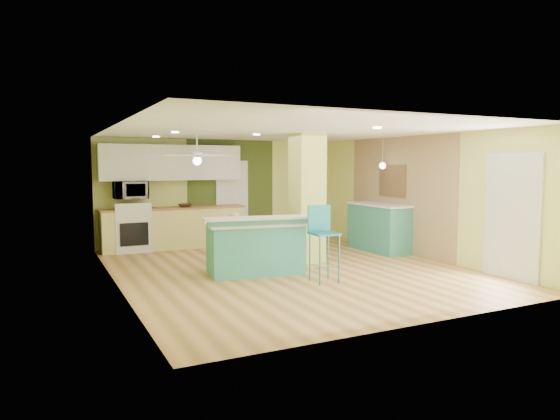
% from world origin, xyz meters
% --- Properties ---
extents(floor, '(6.00, 7.00, 0.01)m').
position_xyz_m(floor, '(0.00, 0.00, -0.01)').
color(floor, olive).
rests_on(floor, ground).
extents(ceiling, '(6.00, 7.00, 0.01)m').
position_xyz_m(ceiling, '(0.00, 0.00, 2.50)').
color(ceiling, white).
rests_on(ceiling, wall_back).
extents(wall_back, '(6.00, 0.01, 2.50)m').
position_xyz_m(wall_back, '(0.00, 3.50, 1.25)').
color(wall_back, '#DBE379').
rests_on(wall_back, floor).
extents(wall_front, '(6.00, 0.01, 2.50)m').
position_xyz_m(wall_front, '(0.00, -3.50, 1.25)').
color(wall_front, '#DBE379').
rests_on(wall_front, floor).
extents(wall_left, '(0.01, 7.00, 2.50)m').
position_xyz_m(wall_left, '(-3.00, 0.00, 1.25)').
color(wall_left, '#DBE379').
rests_on(wall_left, floor).
extents(wall_right, '(0.01, 7.00, 2.50)m').
position_xyz_m(wall_right, '(3.00, 0.00, 1.25)').
color(wall_right, '#DBE379').
rests_on(wall_right, floor).
extents(wood_panel, '(0.02, 3.40, 2.50)m').
position_xyz_m(wood_panel, '(2.99, 0.60, 1.25)').
color(wood_panel, '#937354').
rests_on(wood_panel, floor).
extents(olive_accent, '(2.20, 0.02, 2.50)m').
position_xyz_m(olive_accent, '(0.20, 3.49, 1.25)').
color(olive_accent, '#415120').
rests_on(olive_accent, floor).
extents(interior_door, '(0.82, 0.05, 2.00)m').
position_xyz_m(interior_door, '(0.20, 3.46, 1.00)').
color(interior_door, white).
rests_on(interior_door, floor).
extents(french_door, '(0.04, 1.08, 2.10)m').
position_xyz_m(french_door, '(2.97, -2.30, 1.05)').
color(french_door, silver).
rests_on(french_door, floor).
extents(column, '(0.55, 0.55, 2.50)m').
position_xyz_m(column, '(0.65, 0.50, 1.25)').
color(column, '#BFC65B').
rests_on(column, floor).
extents(kitchen_run, '(3.25, 0.63, 0.94)m').
position_xyz_m(kitchen_run, '(-1.30, 3.20, 0.47)').
color(kitchen_run, '#F0E27D').
rests_on(kitchen_run, floor).
extents(stove, '(0.76, 0.66, 1.08)m').
position_xyz_m(stove, '(-2.25, 3.19, 0.46)').
color(stove, white).
rests_on(stove, floor).
extents(upper_cabinets, '(3.20, 0.34, 0.80)m').
position_xyz_m(upper_cabinets, '(-1.30, 3.32, 1.95)').
color(upper_cabinets, white).
rests_on(upper_cabinets, wall_back).
extents(microwave, '(0.70, 0.48, 0.39)m').
position_xyz_m(microwave, '(-2.25, 3.20, 1.35)').
color(microwave, silver).
rests_on(microwave, wall_back).
extents(ceiling_fan, '(1.41, 1.41, 0.61)m').
position_xyz_m(ceiling_fan, '(-1.10, 2.00, 2.08)').
color(ceiling_fan, white).
rests_on(ceiling_fan, ceiling).
extents(pendant_lamp, '(0.14, 0.14, 0.69)m').
position_xyz_m(pendant_lamp, '(2.65, 0.75, 1.88)').
color(pendant_lamp, silver).
rests_on(pendant_lamp, ceiling).
extents(wall_decor, '(0.03, 0.90, 0.70)m').
position_xyz_m(wall_decor, '(2.96, 0.80, 1.55)').
color(wall_decor, brown).
rests_on(wall_decor, wood_panel).
extents(peninsula, '(1.98, 1.27, 1.04)m').
position_xyz_m(peninsula, '(-0.68, -0.04, 0.48)').
color(peninsula, teal).
rests_on(peninsula, floor).
extents(bar_stool, '(0.43, 0.43, 1.25)m').
position_xyz_m(bar_stool, '(0.06, -1.06, 0.83)').
color(bar_stool, '#1D6E83').
rests_on(bar_stool, floor).
extents(side_counter, '(0.69, 1.63, 1.05)m').
position_xyz_m(side_counter, '(2.70, 0.89, 0.53)').
color(side_counter, teal).
rests_on(side_counter, floor).
extents(fruit_bowl, '(0.35, 0.35, 0.07)m').
position_xyz_m(fruit_bowl, '(-1.07, 3.12, 0.98)').
color(fruit_bowl, '#392817').
rests_on(fruit_bowl, kitchen_run).
extents(canister, '(0.16, 0.16, 0.17)m').
position_xyz_m(canister, '(-1.02, 0.12, 0.98)').
color(canister, gold).
rests_on(canister, peninsula).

